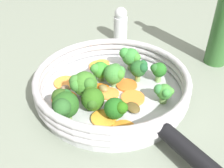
# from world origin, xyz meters

# --- Properties ---
(ground_plane) EXTENTS (4.00, 4.00, 0.00)m
(ground_plane) POSITION_xyz_m (0.00, 0.00, 0.00)
(ground_plane) COLOR gray
(skillet) EXTENTS (0.28, 0.28, 0.02)m
(skillet) POSITION_xyz_m (0.00, 0.00, 0.01)
(skillet) COLOR #B2B5B7
(skillet) RESTS_ON ground_plane
(skillet_rim_wall) EXTENTS (0.30, 0.30, 0.04)m
(skillet_rim_wall) POSITION_xyz_m (0.00, 0.00, 0.04)
(skillet_rim_wall) COLOR #B5B1B6
(skillet_rim_wall) RESTS_ON skillet
(skillet_rivet_left) EXTENTS (0.01, 0.01, 0.01)m
(skillet_rivet_left) POSITION_xyz_m (0.02, -0.13, 0.02)
(skillet_rivet_left) COLOR #B5B4B2
(skillet_rivet_left) RESTS_ON skillet
(skillet_rivet_right) EXTENTS (0.01, 0.01, 0.01)m
(skillet_rivet_right) POSITION_xyz_m (0.09, -0.10, 0.02)
(skillet_rivet_right) COLOR #B3B8B4
(skillet_rivet_right) RESTS_ON skillet
(carrot_slice_0) EXTENTS (0.06, 0.06, 0.01)m
(carrot_slice_0) POSITION_xyz_m (0.03, -0.03, 0.02)
(carrot_slice_0) COLOR orange
(carrot_slice_0) RESTS_ON skillet
(carrot_slice_1) EXTENTS (0.05, 0.05, 0.00)m
(carrot_slice_1) POSITION_xyz_m (-0.09, -0.01, 0.02)
(carrot_slice_1) COLOR orange
(carrot_slice_1) RESTS_ON skillet
(carrot_slice_2) EXTENTS (0.04, 0.04, 0.00)m
(carrot_slice_2) POSITION_xyz_m (0.02, 0.03, 0.02)
(carrot_slice_2) COLOR orange
(carrot_slice_2) RESTS_ON skillet
(carrot_slice_3) EXTENTS (0.06, 0.06, 0.00)m
(carrot_slice_3) POSITION_xyz_m (-0.09, 0.04, 0.02)
(carrot_slice_3) COLOR orange
(carrot_slice_3) RESTS_ON skillet
(carrot_slice_4) EXTENTS (0.05, 0.05, 0.00)m
(carrot_slice_4) POSITION_xyz_m (-0.00, -0.11, 0.02)
(carrot_slice_4) COLOR orange
(carrot_slice_4) RESTS_ON skillet
(carrot_slice_5) EXTENTS (0.04, 0.04, 0.00)m
(carrot_slice_5) POSITION_xyz_m (-0.01, -0.01, 0.02)
(carrot_slice_5) COLOR orange
(carrot_slice_5) RESTS_ON skillet
(carrot_slice_6) EXTENTS (0.07, 0.07, 0.00)m
(carrot_slice_6) POSITION_xyz_m (-0.03, -0.00, 0.02)
(carrot_slice_6) COLOR orange
(carrot_slice_6) RESTS_ON skillet
(carrot_slice_7) EXTENTS (0.04, 0.04, 0.00)m
(carrot_slice_7) POSITION_xyz_m (0.03, 0.01, 0.02)
(carrot_slice_7) COLOR orange
(carrot_slice_7) RESTS_ON skillet
(carrot_slice_8) EXTENTS (0.05, 0.05, 0.00)m
(carrot_slice_8) POSITION_xyz_m (-0.03, -0.08, 0.02)
(carrot_slice_8) COLOR orange
(carrot_slice_8) RESTS_ON skillet
(carrot_slice_9) EXTENTS (0.06, 0.06, 0.01)m
(carrot_slice_9) POSITION_xyz_m (-0.01, 0.09, 0.02)
(carrot_slice_9) COLOR orange
(carrot_slice_9) RESTS_ON skillet
(carrot_slice_10) EXTENTS (0.05, 0.05, 0.00)m
(carrot_slice_10) POSITION_xyz_m (-0.01, 0.10, 0.02)
(carrot_slice_10) COLOR orange
(carrot_slice_10) RESTS_ON skillet
(broccoli_floret_0) EXTENTS (0.04, 0.04, 0.05)m
(broccoli_floret_0) POSITION_xyz_m (0.05, 0.07, 0.05)
(broccoli_floret_0) COLOR #749A5B
(broccoli_floret_0) RESTS_ON skillet
(broccoli_floret_1) EXTENTS (0.04, 0.04, 0.05)m
(broccoli_floret_1) POSITION_xyz_m (0.01, 0.02, 0.04)
(broccoli_floret_1) COLOR #749D60
(broccoli_floret_1) RESTS_ON skillet
(broccoli_floret_2) EXTENTS (0.04, 0.04, 0.05)m
(broccoli_floret_2) POSITION_xyz_m (0.06, 0.02, 0.05)
(broccoli_floret_2) COLOR #79944C
(broccoli_floret_2) RESTS_ON skillet
(broccoli_floret_3) EXTENTS (0.05, 0.06, 0.06)m
(broccoli_floret_3) POSITION_xyz_m (-0.09, -0.06, 0.05)
(broccoli_floret_3) COLOR #7D9F50
(broccoli_floret_3) RESTS_ON skillet
(broccoli_floret_4) EXTENTS (0.03, 0.03, 0.04)m
(broccoli_floret_4) POSITION_xyz_m (0.10, 0.01, 0.04)
(broccoli_floret_4) COLOR #78A65A
(broccoli_floret_4) RESTS_ON skillet
(broccoli_floret_5) EXTENTS (0.04, 0.03, 0.04)m
(broccoli_floret_5) POSITION_xyz_m (0.09, -0.05, 0.04)
(broccoli_floret_5) COLOR #75A156
(broccoli_floret_5) RESTS_ON skillet
(broccoli_floret_6) EXTENTS (0.05, 0.05, 0.05)m
(broccoli_floret_6) POSITION_xyz_m (-0.06, -0.01, 0.05)
(broccoli_floret_6) COLOR #80A962
(broccoli_floret_6) RESTS_ON skillet
(broccoli_floret_7) EXTENTS (0.04, 0.04, 0.04)m
(broccoli_floret_7) POSITION_xyz_m (-0.01, -0.08, 0.04)
(broccoli_floret_7) COLOR #8DB761
(broccoli_floret_7) RESTS_ON skillet
(broccoli_floret_8) EXTENTS (0.04, 0.03, 0.04)m
(broccoli_floret_8) POSITION_xyz_m (-0.02, 0.04, 0.04)
(broccoli_floret_8) COLOR #7BA55F
(broccoli_floret_8) RESTS_ON skillet
(broccoli_floret_9) EXTENTS (0.04, 0.05, 0.04)m
(broccoli_floret_9) POSITION_xyz_m (-0.04, -0.05, 0.04)
(broccoli_floret_9) COLOR #6C9960
(broccoli_floret_9) RESTS_ON skillet
(mushroom_piece_0) EXTENTS (0.03, 0.04, 0.01)m
(mushroom_piece_0) POSITION_xyz_m (-0.09, -0.01, 0.02)
(mushroom_piece_0) COLOR brown
(mushroom_piece_0) RESTS_ON skillet
(mushroom_piece_1) EXTENTS (0.03, 0.04, 0.01)m
(mushroom_piece_1) POSITION_xyz_m (0.03, -0.06, 0.02)
(mushroom_piece_1) COLOR brown
(mushroom_piece_1) RESTS_ON skillet
(mushroom_piece_2) EXTENTS (0.03, 0.03, 0.01)m
(mushroom_piece_2) POSITION_xyz_m (-0.09, 0.01, 0.02)
(mushroom_piece_2) COLOR #7C6148
(mushroom_piece_2) RESTS_ON skillet
(mushroom_piece_3) EXTENTS (0.02, 0.03, 0.01)m
(mushroom_piece_3) POSITION_xyz_m (-0.02, -0.00, 0.02)
(mushroom_piece_3) COLOR olive
(mushroom_piece_3) RESTS_ON skillet
(salt_shaker) EXTENTS (0.04, 0.04, 0.09)m
(salt_shaker) POSITION_xyz_m (0.07, 0.24, 0.05)
(salt_shaker) COLOR silver
(salt_shaker) RESTS_ON ground_plane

